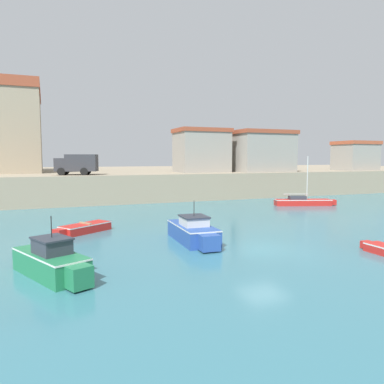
% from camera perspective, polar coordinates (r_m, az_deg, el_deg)
% --- Properties ---
extents(ground_plane, '(200.00, 200.00, 0.00)m').
position_cam_1_polar(ground_plane, '(20.75, 10.79, -8.66)').
color(ground_plane, teal).
extents(quay_seawall, '(120.00, 40.00, 3.11)m').
position_cam_1_polar(quay_seawall, '(60.23, -11.04, 1.91)').
color(quay_seawall, gray).
rests_on(quay_seawall, ground).
extents(motorboat_blue_0, '(2.07, 5.46, 2.45)m').
position_cam_1_polar(motorboat_blue_0, '(22.20, 0.29, -6.05)').
color(motorboat_blue_0, '#284C9E').
rests_on(motorboat_blue_0, ground).
extents(dinghy_red_2, '(3.90, 3.10, 0.65)m').
position_cam_1_polar(dinghy_red_2, '(25.93, -16.16, -5.28)').
color(dinghy_red_2, red).
rests_on(dinghy_red_2, ground).
extents(motorboat_green_4, '(3.15, 4.94, 2.57)m').
position_cam_1_polar(motorboat_green_4, '(16.89, -20.54, -9.90)').
color(motorboat_green_4, '#237A4C').
rests_on(motorboat_green_4, ground).
extents(sailboat_red_5, '(6.34, 3.16, 5.13)m').
position_cam_1_polar(sailboat_red_5, '(40.71, 16.59, -1.39)').
color(sailboat_red_5, red).
rests_on(sailboat_red_5, ground).
extents(harbor_shed_near_wharf, '(6.67, 5.01, 5.55)m').
position_cam_1_polar(harbor_shed_near_wharf, '(48.41, 1.46, 6.37)').
color(harbor_shed_near_wharf, gray).
rests_on(harbor_shed_near_wharf, quay_seawall).
extents(harbor_shed_mid_row, '(5.60, 4.65, 4.28)m').
position_cam_1_polar(harbor_shed_mid_row, '(60.62, 23.62, 5.10)').
color(harbor_shed_mid_row, gray).
rests_on(harbor_shed_mid_row, quay_seawall).
extents(harbor_shed_far_end, '(7.83, 5.60, 5.41)m').
position_cam_1_polar(harbor_shed_far_end, '(50.66, 10.61, 6.15)').
color(harbor_shed_far_end, gray).
rests_on(harbor_shed_far_end, quay_seawall).
extents(truck_on_quay, '(4.70, 3.16, 2.20)m').
position_cam_1_polar(truck_on_quay, '(42.17, -17.12, 4.16)').
color(truck_on_quay, '#333338').
rests_on(truck_on_quay, quay_seawall).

